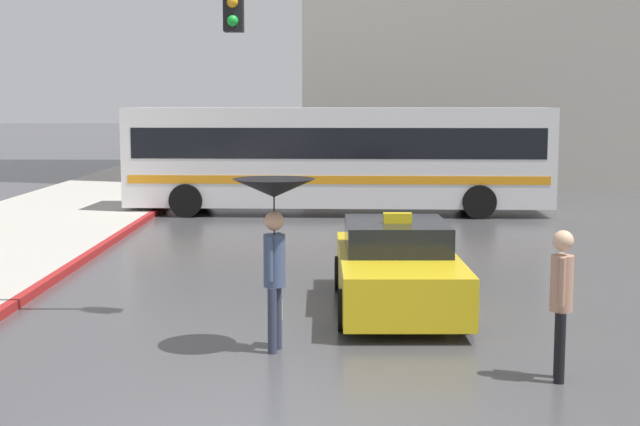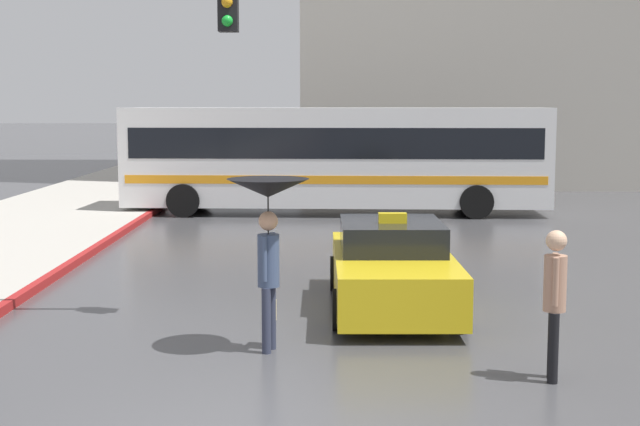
{
  "view_description": "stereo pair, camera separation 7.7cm",
  "coord_description": "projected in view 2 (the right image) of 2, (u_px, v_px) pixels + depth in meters",
  "views": [
    {
      "loc": [
        0.48,
        -8.03,
        3.2
      ],
      "look_at": [
        0.51,
        6.75,
        1.4
      ],
      "focal_mm": 50.0,
      "sensor_mm": 36.0,
      "label": 1
    },
    {
      "loc": [
        0.56,
        -8.03,
        3.2
      ],
      "look_at": [
        0.51,
        6.75,
        1.4
      ],
      "focal_mm": 50.0,
      "sensor_mm": 36.0,
      "label": 2
    }
  ],
  "objects": [
    {
      "name": "taxi",
      "position": [
        395.0,
        268.0,
        14.02
      ],
      "size": [
        1.91,
        4.43,
        1.52
      ],
      "rotation": [
        0.0,
        0.0,
        3.14
      ],
      "color": "gold",
      "rests_on": "ground_plane"
    },
    {
      "name": "city_bus",
      "position": [
        339.0,
        155.0,
        26.31
      ],
      "size": [
        12.45,
        3.08,
        3.12
      ],
      "rotation": [
        0.0,
        0.0,
        1.53
      ],
      "color": "silver",
      "rests_on": "ground_plane"
    },
    {
      "name": "pedestrian_with_umbrella",
      "position": [
        271.0,
        212.0,
        11.42
      ],
      "size": [
        1.06,
        1.06,
        2.26
      ],
      "rotation": [
        0.0,
        0.0,
        1.32
      ],
      "color": "#2D3347",
      "rests_on": "ground_plane"
    },
    {
      "name": "pedestrian_man",
      "position": [
        558.0,
        294.0,
        10.26
      ],
      "size": [
        0.31,
        0.42,
        1.77
      ],
      "rotation": [
        0.0,
        0.0,
        -1.8
      ],
      "color": "black",
      "rests_on": "ground_plane"
    },
    {
      "name": "traffic_light",
      "position": [
        81.0,
        66.0,
        12.8
      ],
      "size": [
        4.04,
        0.38,
        5.34
      ],
      "color": "black",
      "rests_on": "ground_plane"
    }
  ]
}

